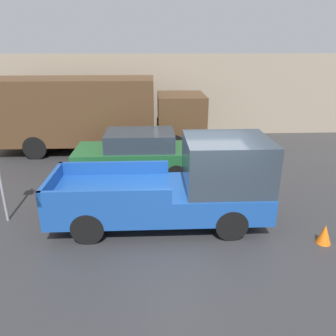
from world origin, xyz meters
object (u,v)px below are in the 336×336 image
delivery_truck (92,112)px  car (138,153)px  pickup_truck (183,185)px  traffic_cone (325,234)px  newspaper_box (122,126)px

delivery_truck → car: bearing=-57.0°
pickup_truck → traffic_cone: bearing=-20.0°
car → delivery_truck: bearing=123.0°
pickup_truck → newspaper_box: bearing=104.9°
delivery_truck → newspaper_box: bearing=64.6°
car → newspaper_box: car is taller
pickup_truck → car: bearing=111.0°
traffic_cone → delivery_truck: bearing=130.6°
traffic_cone → car: bearing=135.1°
traffic_cone → pickup_truck: bearing=160.0°
pickup_truck → delivery_truck: (-3.31, 6.43, 0.65)m
pickup_truck → delivery_truck: 7.26m
car → newspaper_box: 5.38m
car → pickup_truck: bearing=-69.0°
delivery_truck → newspaper_box: 2.64m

